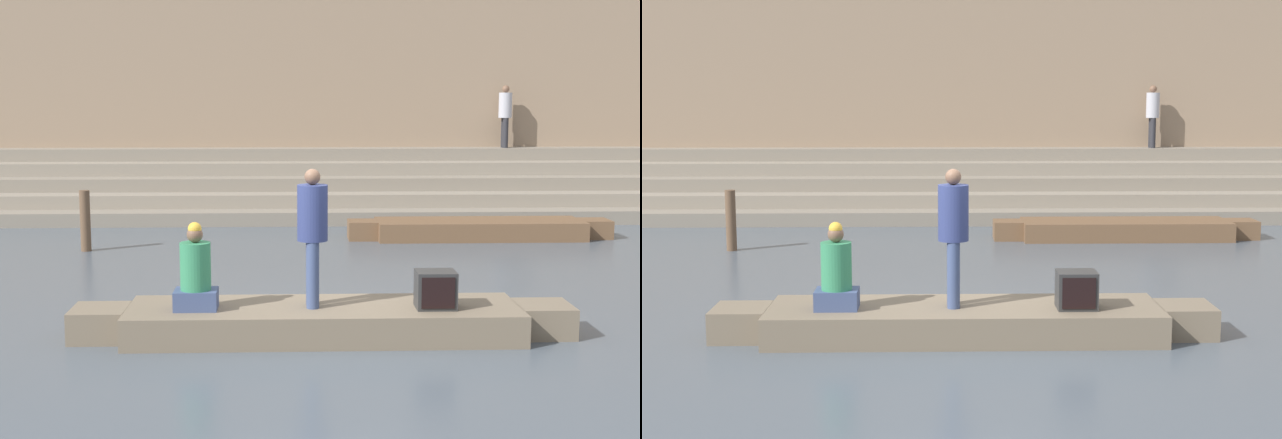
{
  "view_description": "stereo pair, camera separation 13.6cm",
  "coord_description": "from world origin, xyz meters",
  "views": [
    {
      "loc": [
        -0.43,
        -10.93,
        2.98
      ],
      "look_at": [
        -0.0,
        0.93,
        1.29
      ],
      "focal_mm": 50.0,
      "sensor_mm": 36.0,
      "label": 1
    },
    {
      "loc": [
        -0.29,
        -10.93,
        2.98
      ],
      "look_at": [
        -0.0,
        0.93,
        1.29
      ],
      "focal_mm": 50.0,
      "sensor_mm": 36.0,
      "label": 2
    }
  ],
  "objects": [
    {
      "name": "ground_plane",
      "position": [
        0.0,
        0.0,
        0.0
      ],
      "size": [
        120.0,
        120.0,
        0.0
      ],
      "primitive_type": "plane",
      "color": "#4C5660"
    },
    {
      "name": "ghat_steps",
      "position": [
        0.0,
        11.18,
        0.57
      ],
      "size": [
        36.0,
        3.71,
        1.56
      ],
      "color": "gray",
      "rests_on": "ground"
    },
    {
      "name": "back_wall",
      "position": [
        0.0,
        13.14,
        3.68
      ],
      "size": [
        34.2,
        1.28,
        7.42
      ],
      "color": "#937A60",
      "rests_on": "ground"
    },
    {
      "name": "rowboat_main",
      "position": [
        -0.0,
        -0.27,
        0.21
      ],
      "size": [
        6.14,
        1.42,
        0.39
      ],
      "rotation": [
        0.0,
        0.0,
        -0.05
      ],
      "color": "#756651",
      "rests_on": "ground"
    },
    {
      "name": "person_standing",
      "position": [
        -0.14,
        -0.28,
        1.35
      ],
      "size": [
        0.37,
        0.37,
        1.69
      ],
      "rotation": [
        0.0,
        0.0,
        0.26
      ],
      "color": "#3D4C75",
      "rests_on": "rowboat_main"
    },
    {
      "name": "person_rowing",
      "position": [
        -1.55,
        -0.38,
        0.8
      ],
      "size": [
        0.52,
        0.41,
        1.06
      ],
      "rotation": [
        0.0,
        0.0,
        -0.2
      ],
      "color": "#3D4C75",
      "rests_on": "rowboat_main"
    },
    {
      "name": "tv_set",
      "position": [
        1.35,
        -0.43,
        0.62
      ],
      "size": [
        0.48,
        0.41,
        0.46
      ],
      "rotation": [
        0.0,
        0.0,
        0.05
      ],
      "color": "#2D2D2D",
      "rests_on": "rowboat_main"
    },
    {
      "name": "moored_boat_shore",
      "position": [
        3.51,
        7.09,
        0.21
      ],
      "size": [
        5.42,
        1.2,
        0.38
      ],
      "rotation": [
        0.0,
        0.0,
        0.04
      ],
      "color": "brown",
      "rests_on": "ground"
    },
    {
      "name": "mooring_post",
      "position": [
        -4.27,
        5.88,
        0.58
      ],
      "size": [
        0.19,
        0.19,
        1.16
      ],
      "primitive_type": "cylinder",
      "color": "brown",
      "rests_on": "ground"
    },
    {
      "name": "person_on_steps",
      "position": [
        5.22,
        12.17,
        2.48
      ],
      "size": [
        0.34,
        0.34,
        1.61
      ],
      "rotation": [
        0.0,
        0.0,
        5.45
      ],
      "color": "#28282D",
      "rests_on": "ghat_steps"
    }
  ]
}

